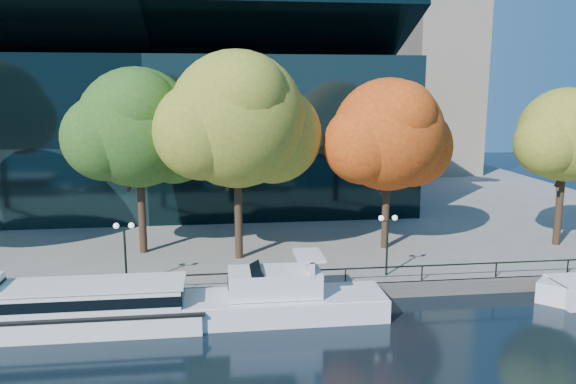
{
  "coord_description": "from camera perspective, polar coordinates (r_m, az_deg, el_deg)",
  "views": [
    {
      "loc": [
        2.26,
        -29.68,
        13.08
      ],
      "look_at": [
        6.96,
        8.0,
        6.05
      ],
      "focal_mm": 35.0,
      "sensor_mm": 36.0,
      "label": 1
    }
  ],
  "objects": [
    {
      "name": "ground",
      "position": [
        32.52,
        -10.79,
        -13.43
      ],
      "size": [
        160.0,
        160.0,
        0.0
      ],
      "primitive_type": "plane",
      "color": "black",
      "rests_on": "ground"
    },
    {
      "name": "promenade",
      "position": [
        67.29,
        -8.91,
        -0.42
      ],
      "size": [
        90.0,
        67.08,
        1.0
      ],
      "color": "slate",
      "rests_on": "ground"
    },
    {
      "name": "railing",
      "position": [
        34.84,
        -10.57,
        -8.35
      ],
      "size": [
        88.2,
        0.08,
        0.99
      ],
      "color": "black",
      "rests_on": "promenade"
    },
    {
      "name": "convention_building",
      "position": [
        61.96,
        -12.97,
        5.99
      ],
      "size": [
        50.0,
        24.57,
        21.43
      ],
      "color": "black",
      "rests_on": "ground"
    },
    {
      "name": "tour_boat",
      "position": [
        33.66,
        -22.21,
        -10.77
      ],
      "size": [
        16.38,
        3.65,
        3.11
      ],
      "color": "white",
      "rests_on": "ground"
    },
    {
      "name": "cruiser_near",
      "position": [
        32.88,
        -1.27,
        -10.76
      ],
      "size": [
        12.95,
        3.33,
        3.75
      ],
      "color": "white",
      "rests_on": "ground"
    },
    {
      "name": "tree_2",
      "position": [
        41.94,
        -14.77,
        6.08
      ],
      "size": [
        10.8,
        8.86,
        13.62
      ],
      "color": "black",
      "rests_on": "promenade"
    },
    {
      "name": "tree_3",
      "position": [
        39.28,
        -4.92,
        7.07
      ],
      "size": [
        11.92,
        9.78,
        14.74
      ],
      "color": "black",
      "rests_on": "promenade"
    },
    {
      "name": "tree_4",
      "position": [
        42.57,
        10.38,
        5.51
      ],
      "size": [
        10.47,
        8.58,
        12.89
      ],
      "color": "black",
      "rests_on": "promenade"
    },
    {
      "name": "tree_5",
      "position": [
        47.78,
        26.54,
        5.03
      ],
      "size": [
        8.91,
        7.31,
        12.18
      ],
      "color": "black",
      "rests_on": "promenade"
    },
    {
      "name": "lamp_1",
      "position": [
        35.85,
        -16.28,
        -4.65
      ],
      "size": [
        1.26,
        0.36,
        4.03
      ],
      "color": "black",
      "rests_on": "promenade"
    },
    {
      "name": "lamp_2",
      "position": [
        36.98,
        10.08,
        -3.93
      ],
      "size": [
        1.26,
        0.36,
        4.03
      ],
      "color": "black",
      "rests_on": "promenade"
    }
  ]
}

